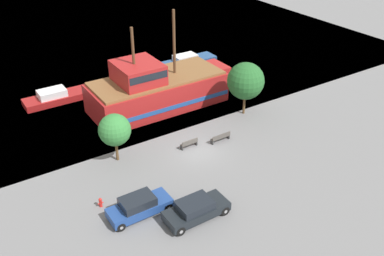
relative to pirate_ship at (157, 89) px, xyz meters
The scene contains 12 objects.
ground_plane 9.89m from the pirate_ship, 96.95° to the right, with size 160.00×160.00×0.00m, color slate.
water_surface 34.47m from the pirate_ship, 91.95° to the left, with size 80.00×80.00×0.00m, color #38667F.
pirate_ship is the anchor object (origin of this frame).
moored_boat_dockside 11.12m from the pirate_ship, 141.44° to the left, with size 7.18×2.38×1.45m.
moored_boat_outer 11.34m from the pirate_ship, 40.69° to the left, with size 7.19×2.25×1.73m.
parked_car_curb_front 17.77m from the pirate_ship, 109.93° to the right, with size 4.73×2.02×1.50m.
parked_car_curb_mid 16.97m from the pirate_ship, 123.19° to the right, with size 4.64×1.88×1.52m.
fire_hydrant 16.46m from the pirate_ship, 133.57° to the right, with size 0.42×0.25×0.76m.
bench_promenade_east 9.62m from the pirate_ship, 81.17° to the right, with size 1.96×0.45×0.85m.
bench_promenade_west 8.94m from the pirate_ship, 99.88° to the right, with size 1.63×0.45×0.85m.
tree_row_east 10.44m from the pirate_ship, 138.03° to the right, with size 2.73×2.73×4.35m.
tree_row_mideast 9.27m from the pirate_ship, 42.97° to the right, with size 3.72×3.72×5.48m.
Camera 1 is at (-17.64, -26.34, 21.00)m, focal length 40.00 mm.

